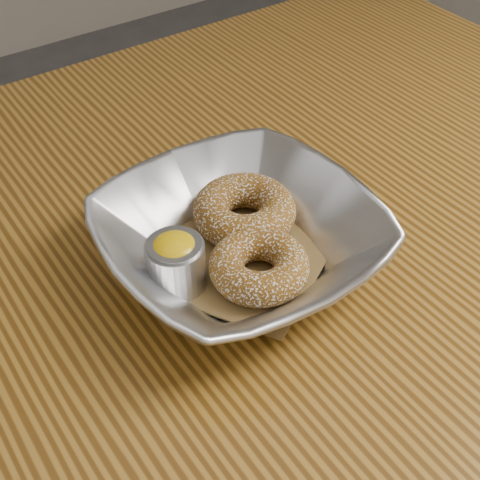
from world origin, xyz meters
TOP-DOWN VIEW (x-y plane):
  - table at (0.00, 0.00)m, footprint 1.20×0.80m
  - serving_bowl at (0.03, -0.04)m, footprint 0.24×0.24m
  - parchment at (0.03, -0.04)m, footprint 0.20×0.20m
  - donut_back at (0.05, -0.01)m, footprint 0.12×0.12m
  - donut_front at (0.02, -0.07)m, footprint 0.11×0.11m
  - ramekin at (-0.04, -0.04)m, footprint 0.05×0.05m

SIDE VIEW (x-z plane):
  - table at x=0.00m, z-range 0.28..1.03m
  - parchment at x=0.03m, z-range 0.76..0.76m
  - donut_front at x=0.02m, z-range 0.76..0.79m
  - donut_back at x=0.05m, z-range 0.76..0.79m
  - serving_bowl at x=0.03m, z-range 0.75..0.81m
  - ramekin at x=-0.04m, z-range 0.76..0.81m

